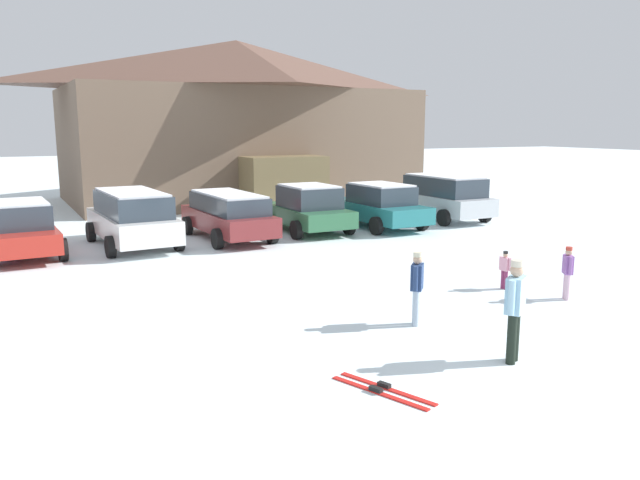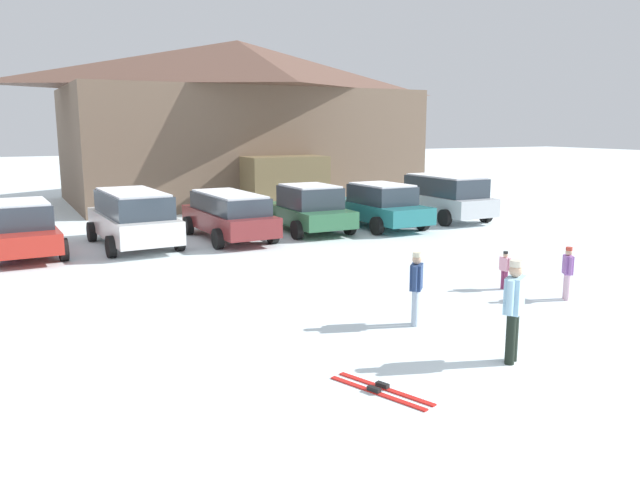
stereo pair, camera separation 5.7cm
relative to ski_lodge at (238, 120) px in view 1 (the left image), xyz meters
name	(u,v)px [view 1 (the left image)]	position (x,y,z in m)	size (l,w,h in m)	color
ski_lodge	(238,120)	(0.00, 0.00, 0.00)	(17.50, 11.83, 7.95)	brown
parked_red_sedan	(21,228)	(-10.52, -11.31, -3.21)	(2.28, 4.47, 1.62)	#B5291F
parked_white_suv	(132,217)	(-7.37, -11.17, -3.09)	(2.47, 4.87, 1.74)	white
parked_maroon_van	(228,214)	(-4.30, -11.30, -3.17)	(2.27, 4.82, 1.56)	maroon
parked_green_coupe	(308,208)	(-1.32, -11.14, -3.18)	(2.30, 4.12, 1.68)	#2F6742
parked_teal_hatchback	(379,205)	(1.46, -11.40, -3.20)	(2.36, 4.61, 1.64)	#237275
parked_silver_wagon	(443,196)	(4.80, -10.88, -3.07)	(2.28, 4.48, 1.78)	silver
skier_child_in_purple_jacket	(568,270)	(-0.01, -21.59, -3.37)	(0.29, 0.38, 1.16)	#DDB1C6
skier_adult_in_blue_parka	(515,305)	(-3.67, -23.86, -3.08)	(0.54, 0.42, 1.67)	black
skier_teen_in_navy_coat	(417,284)	(-3.96, -21.61, -3.23)	(0.39, 0.41, 1.41)	#A4B5C9
skier_child_in_pink_snowsuit	(505,268)	(-0.60, -20.32, -3.52)	(0.16, 0.33, 0.89)	#7E2F57
pair_of_skis	(382,390)	(-6.13, -23.89, -4.01)	(0.88, 1.65, 0.08)	red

